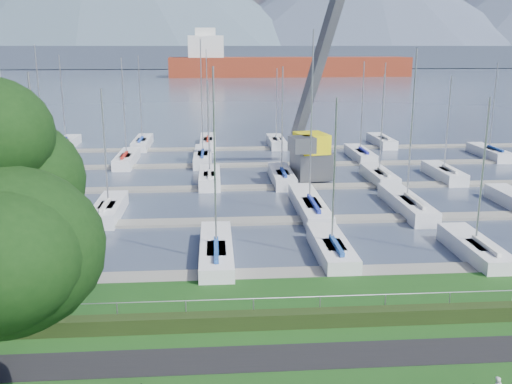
{
  "coord_description": "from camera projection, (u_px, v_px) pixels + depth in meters",
  "views": [
    {
      "loc": [
        -2.6,
        -23.28,
        12.1
      ],
      "look_at": [
        0.0,
        12.0,
        3.0
      ],
      "focal_mm": 40.0,
      "sensor_mm": 36.0,
      "label": 1
    }
  ],
  "objects": [
    {
      "name": "cargo_ship_mid",
      "position": [
        279.0,
        67.0,
        235.61
      ],
      "size": [
        99.53,
        22.04,
        21.5
      ],
      "rotation": [
        0.0,
        0.0,
        0.04
      ],
      "color": "maroon",
      "rests_on": "water"
    },
    {
      "name": "hedge",
      "position": [
        277.0,
        319.0,
        25.21
      ],
      "size": [
        80.0,
        0.7,
        0.7
      ],
      "primitive_type": "cube",
      "color": "#202F11",
      "rests_on": "grass"
    },
    {
      "name": "fence",
      "position": [
        276.0,
        298.0,
        25.39
      ],
      "size": [
        80.0,
        0.04,
        0.04
      ],
      "primitive_type": "cylinder",
      "rotation": [
        0.0,
        1.57,
        0.0
      ],
      "color": "gray",
      "rests_on": "grass"
    },
    {
      "name": "water",
      "position": [
        219.0,
        72.0,
        276.91
      ],
      "size": [
        800.0,
        540.0,
        0.2
      ],
      "primitive_type": "cube",
      "color": "#424C60"
    },
    {
      "name": "foothill",
      "position": [
        217.0,
        56.0,
        342.92
      ],
      "size": [
        900.0,
        80.0,
        12.0
      ],
      "primitive_type": "cube",
      "color": "#3B4456",
      "rests_on": "water"
    },
    {
      "name": "sailboat_fleet",
      "position": [
        194.0,
        123.0,
        51.46
      ],
      "size": [
        75.14,
        49.7,
        13.77
      ],
      "color": "#1D4494",
      "rests_on": "water"
    },
    {
      "name": "docks",
      "position": [
        244.0,
        188.0,
        50.85
      ],
      "size": [
        90.0,
        41.6,
        0.25
      ],
      "color": "gray",
      "rests_on": "water"
    },
    {
      "name": "path",
      "position": [
        284.0,
        357.0,
        22.79
      ],
      "size": [
        160.0,
        2.0,
        0.04
      ],
      "primitive_type": "cube",
      "color": "black",
      "rests_on": "grass"
    },
    {
      "name": "crane",
      "position": [
        315.0,
        119.0,
        53.89
      ],
      "size": [
        6.66,
        13.19,
        22.35
      ],
      "rotation": [
        0.0,
        0.0,
        0.19
      ],
      "color": "#53555B",
      "rests_on": "water"
    }
  ]
}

